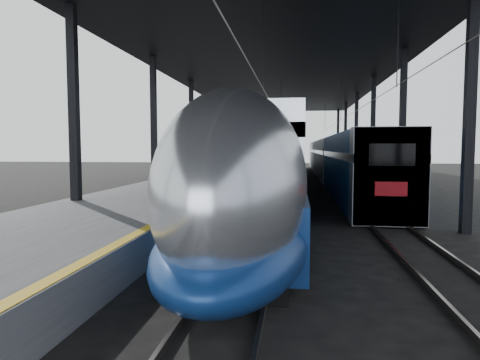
# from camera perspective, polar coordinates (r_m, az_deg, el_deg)

# --- Properties ---
(ground) EXTENTS (160.00, 160.00, 0.00)m
(ground) POSITION_cam_1_polar(r_m,az_deg,el_deg) (12.60, -8.14, -10.37)
(ground) COLOR black
(ground) RESTS_ON ground
(platform) EXTENTS (6.00, 80.00, 1.00)m
(platform) POSITION_cam_1_polar(r_m,az_deg,el_deg) (32.57, -4.62, -0.43)
(platform) COLOR #4C4C4F
(platform) RESTS_ON ground
(yellow_strip) EXTENTS (0.30, 80.00, 0.01)m
(yellow_strip) POSITION_cam_1_polar(r_m,az_deg,el_deg) (32.06, 0.27, 0.41)
(yellow_strip) COLOR gold
(yellow_strip) RESTS_ON platform
(rails) EXTENTS (6.52, 80.00, 0.16)m
(rails) POSITION_cam_1_polar(r_m,az_deg,el_deg) (31.91, 9.58, -1.33)
(rails) COLOR slate
(rails) RESTS_ON ground
(canopy) EXTENTS (18.00, 75.00, 9.47)m
(canopy) POSITION_cam_1_polar(r_m,az_deg,el_deg) (32.32, 5.01, 14.87)
(canopy) COLOR black
(canopy) RESTS_ON ground
(tgv_train) EXTENTS (3.24, 65.20, 4.64)m
(tgv_train) POSITION_cam_1_polar(r_m,az_deg,el_deg) (37.18, 5.46, 2.73)
(tgv_train) COLOR #BBBDC3
(tgv_train) RESTS_ON ground
(second_train) EXTENTS (2.92, 56.05, 4.02)m
(second_train) POSITION_cam_1_polar(r_m,az_deg,el_deg) (44.70, 12.22, 2.74)
(second_train) COLOR #154D8D
(second_train) RESTS_ON ground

